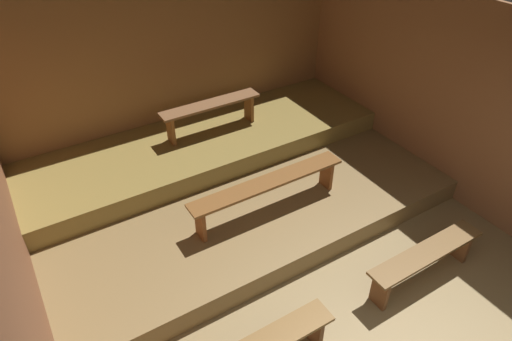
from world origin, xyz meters
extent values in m
cube|color=olive|center=(0.00, 2.61, -0.04)|extent=(6.28, 6.02, 0.08)
cube|color=#936237|center=(0.00, 5.25, 1.38)|extent=(6.28, 0.06, 2.77)
cube|color=#9A5F3F|center=(-2.77, 2.61, 1.38)|extent=(0.06, 6.02, 2.77)
cube|color=#8F5C39|center=(2.77, 2.61, 1.38)|extent=(0.06, 6.02, 2.77)
cube|color=olive|center=(0.00, 3.53, 0.15)|extent=(5.48, 3.37, 0.30)
cube|color=olive|center=(0.00, 4.40, 0.45)|extent=(5.48, 1.63, 0.30)
cube|color=brown|center=(-0.45, 1.04, 0.22)|extent=(0.05, 0.23, 0.44)
cube|color=brown|center=(1.13, 1.04, 0.46)|extent=(1.60, 0.28, 0.04)
cube|color=brown|center=(0.45, 1.04, 0.22)|extent=(0.05, 0.23, 0.44)
cube|color=brown|center=(1.81, 1.04, 0.22)|extent=(0.05, 0.23, 0.44)
cube|color=brown|center=(0.09, 2.77, 0.75)|extent=(2.18, 0.28, 0.04)
cube|color=brown|center=(-0.88, 2.77, 0.52)|extent=(0.05, 0.23, 0.44)
cube|color=brown|center=(1.06, 2.77, 0.52)|extent=(0.05, 0.23, 0.44)
cube|color=brown|center=(0.18, 4.51, 1.05)|extent=(1.58, 0.28, 0.04)
cube|color=brown|center=(-0.49, 4.51, 0.82)|extent=(0.05, 0.23, 0.44)
cube|color=brown|center=(0.85, 4.51, 0.82)|extent=(0.05, 0.23, 0.44)
camera|label=1|loc=(-2.42, -1.00, 4.23)|focal=31.65mm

